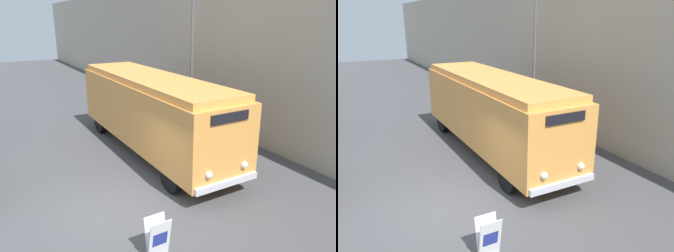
% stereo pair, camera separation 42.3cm
% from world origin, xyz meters
% --- Properties ---
extents(ground_plane, '(80.00, 80.00, 0.00)m').
position_xyz_m(ground_plane, '(0.00, 0.00, 0.00)').
color(ground_plane, '#4C4C4F').
extents(building_wall_right, '(0.30, 60.00, 7.31)m').
position_xyz_m(building_wall_right, '(7.49, 10.00, 3.66)').
color(building_wall_right, '#B2A893').
rests_on(building_wall_right, ground_plane).
extents(vintage_bus, '(2.43, 9.67, 3.18)m').
position_xyz_m(vintage_bus, '(3.10, 3.54, 1.82)').
color(vintage_bus, black).
rests_on(vintage_bus, ground_plane).
extents(sign_board, '(0.54, 0.38, 1.02)m').
position_xyz_m(sign_board, '(0.21, -2.29, 0.49)').
color(sign_board, gray).
rests_on(sign_board, ground_plane).
extents(streetlamp, '(0.36, 0.36, 7.51)m').
position_xyz_m(streetlamp, '(6.19, 5.23, 4.76)').
color(streetlamp, '#595E60').
rests_on(streetlamp, ground_plane).
extents(traffic_cone, '(0.36, 0.36, 0.49)m').
position_xyz_m(traffic_cone, '(4.79, -0.27, 0.24)').
color(traffic_cone, black).
rests_on(traffic_cone, ground_plane).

